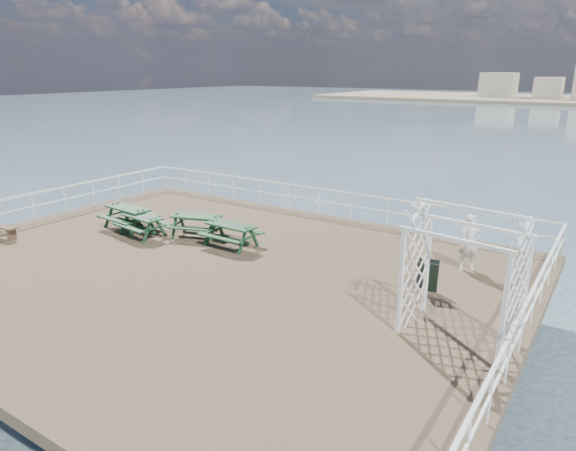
{
  "coord_description": "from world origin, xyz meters",
  "views": [
    {
      "loc": [
        10.07,
        -10.59,
        5.67
      ],
      "look_at": [
        1.82,
        1.86,
        1.1
      ],
      "focal_mm": 32.0,
      "sensor_mm": 36.0,
      "label": 1
    }
  ],
  "objects_px": {
    "picnic_table_c": "(231,230)",
    "picnic_table_d": "(142,221)",
    "picnic_table_b": "(197,221)",
    "trellis_arbor": "(462,283)",
    "person": "(470,243)",
    "flat_bench_near": "(0,228)",
    "picnic_table_a": "(128,213)"
  },
  "relations": [
    {
      "from": "picnic_table_c",
      "to": "picnic_table_d",
      "type": "distance_m",
      "value": 3.46
    },
    {
      "from": "picnic_table_b",
      "to": "trellis_arbor",
      "type": "xyz_separation_m",
      "value": [
        9.78,
        -2.26,
        0.79
      ]
    },
    {
      "from": "picnic_table_b",
      "to": "picnic_table_c",
      "type": "distance_m",
      "value": 1.72
    },
    {
      "from": "person",
      "to": "trellis_arbor",
      "type": "bearing_deg",
      "value": -106.66
    },
    {
      "from": "flat_bench_near",
      "to": "picnic_table_a",
      "type": "bearing_deg",
      "value": 40.91
    },
    {
      "from": "picnic_table_b",
      "to": "picnic_table_c",
      "type": "bearing_deg",
      "value": -25.12
    },
    {
      "from": "picnic_table_c",
      "to": "picnic_table_d",
      "type": "relative_size",
      "value": 0.97
    },
    {
      "from": "trellis_arbor",
      "to": "person",
      "type": "distance_m",
      "value": 4.39
    },
    {
      "from": "picnic_table_a",
      "to": "picnic_table_c",
      "type": "distance_m",
      "value": 4.48
    },
    {
      "from": "picnic_table_d",
      "to": "person",
      "type": "bearing_deg",
      "value": 23.45
    },
    {
      "from": "picnic_table_d",
      "to": "flat_bench_near",
      "type": "height_order",
      "value": "picnic_table_d"
    },
    {
      "from": "picnic_table_c",
      "to": "picnic_table_b",
      "type": "bearing_deg",
      "value": 175.05
    },
    {
      "from": "flat_bench_near",
      "to": "trellis_arbor",
      "type": "distance_m",
      "value": 15.52
    },
    {
      "from": "picnic_table_c",
      "to": "flat_bench_near",
      "type": "xyz_separation_m",
      "value": [
        -7.33,
        -3.76,
        -0.22
      ]
    },
    {
      "from": "flat_bench_near",
      "to": "trellis_arbor",
      "type": "height_order",
      "value": "trellis_arbor"
    },
    {
      "from": "picnic_table_c",
      "to": "picnic_table_a",
      "type": "bearing_deg",
      "value": -171.77
    },
    {
      "from": "flat_bench_near",
      "to": "picnic_table_d",
      "type": "bearing_deg",
      "value": 29.03
    },
    {
      "from": "flat_bench_near",
      "to": "trellis_arbor",
      "type": "bearing_deg",
      "value": -0.87
    },
    {
      "from": "trellis_arbor",
      "to": "person",
      "type": "height_order",
      "value": "trellis_arbor"
    },
    {
      "from": "trellis_arbor",
      "to": "flat_bench_near",
      "type": "bearing_deg",
      "value": -165.62
    },
    {
      "from": "person",
      "to": "picnic_table_b",
      "type": "bearing_deg",
      "value": 164.04
    },
    {
      "from": "picnic_table_a",
      "to": "picnic_table_d",
      "type": "distance_m",
      "value": 1.13
    },
    {
      "from": "picnic_table_c",
      "to": "trellis_arbor",
      "type": "xyz_separation_m",
      "value": [
        8.07,
        -2.07,
        0.78
      ]
    },
    {
      "from": "picnic_table_b",
      "to": "trellis_arbor",
      "type": "distance_m",
      "value": 10.07
    },
    {
      "from": "picnic_table_a",
      "to": "person",
      "type": "xyz_separation_m",
      "value": [
        11.6,
        2.74,
        0.25
      ]
    },
    {
      "from": "flat_bench_near",
      "to": "person",
      "type": "xyz_separation_m",
      "value": [
        14.49,
        5.95,
        0.51
      ]
    },
    {
      "from": "picnic_table_a",
      "to": "trellis_arbor",
      "type": "bearing_deg",
      "value": -1.85
    },
    {
      "from": "picnic_table_a",
      "to": "picnic_table_d",
      "type": "relative_size",
      "value": 1.08
    },
    {
      "from": "picnic_table_d",
      "to": "trellis_arbor",
      "type": "height_order",
      "value": "trellis_arbor"
    },
    {
      "from": "flat_bench_near",
      "to": "trellis_arbor",
      "type": "xyz_separation_m",
      "value": [
        15.4,
        1.69,
        1.01
      ]
    },
    {
      "from": "picnic_table_a",
      "to": "person",
      "type": "distance_m",
      "value": 11.92
    },
    {
      "from": "picnic_table_a",
      "to": "picnic_table_c",
      "type": "bearing_deg",
      "value": 12.11
    }
  ]
}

